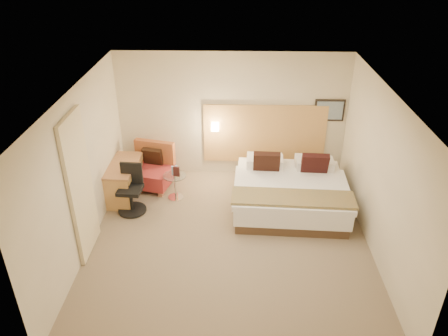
{
  "coord_description": "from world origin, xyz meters",
  "views": [
    {
      "loc": [
        0.08,
        -6.07,
        4.8
      ],
      "look_at": [
        -0.12,
        0.79,
        1.03
      ],
      "focal_mm": 35.0,
      "sensor_mm": 36.0,
      "label": 1
    }
  ],
  "objects_px": {
    "lounge_chair": "(151,170)",
    "desk": "(124,171)",
    "desk_chair": "(131,193)",
    "side_table": "(175,185)",
    "bed": "(290,191)"
  },
  "relations": [
    {
      "from": "bed",
      "to": "lounge_chair",
      "type": "relative_size",
      "value": 2.16
    },
    {
      "from": "side_table",
      "to": "lounge_chair",
      "type": "bearing_deg",
      "value": 138.77
    },
    {
      "from": "side_table",
      "to": "desk_chair",
      "type": "height_order",
      "value": "desk_chair"
    },
    {
      "from": "lounge_chair",
      "to": "side_table",
      "type": "distance_m",
      "value": 0.75
    },
    {
      "from": "bed",
      "to": "desk",
      "type": "bearing_deg",
      "value": 175.57
    },
    {
      "from": "desk_chair",
      "to": "side_table",
      "type": "bearing_deg",
      "value": 31.15
    },
    {
      "from": "desk_chair",
      "to": "desk",
      "type": "bearing_deg",
      "value": 114.37
    },
    {
      "from": "side_table",
      "to": "desk_chair",
      "type": "bearing_deg",
      "value": -148.85
    },
    {
      "from": "desk",
      "to": "side_table",
      "type": "bearing_deg",
      "value": -1.78
    },
    {
      "from": "lounge_chair",
      "to": "desk",
      "type": "xyz_separation_m",
      "value": [
        -0.44,
        -0.46,
        0.21
      ]
    },
    {
      "from": "side_table",
      "to": "desk",
      "type": "xyz_separation_m",
      "value": [
        -1.0,
        0.03,
        0.29
      ]
    },
    {
      "from": "lounge_chair",
      "to": "side_table",
      "type": "bearing_deg",
      "value": -41.23
    },
    {
      "from": "bed",
      "to": "desk_chair",
      "type": "xyz_separation_m",
      "value": [
        -3.03,
        -0.25,
        0.05
      ]
    },
    {
      "from": "lounge_chair",
      "to": "desk_chair",
      "type": "height_order",
      "value": "desk_chair"
    },
    {
      "from": "side_table",
      "to": "desk_chair",
      "type": "relative_size",
      "value": 0.59
    }
  ]
}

